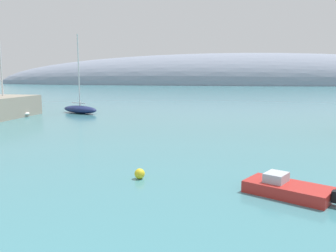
# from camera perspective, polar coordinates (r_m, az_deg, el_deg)

# --- Properties ---
(distant_ridge) EXTENTS (275.52, 52.40, 33.19)m
(distant_ridge) POSITION_cam_1_polar(r_m,az_deg,el_deg) (192.81, 10.74, 6.67)
(distant_ridge) COLOR gray
(distant_ridge) RESTS_ON ground
(sailboat_white_near_shore) EXTENTS (8.16, 3.61, 9.38)m
(sailboat_white_near_shore) POSITION_cam_1_polar(r_m,az_deg,el_deg) (49.42, -25.15, 2.11)
(sailboat_white_near_shore) COLOR white
(sailboat_white_near_shore) RESTS_ON water
(sailboat_navy_mid_mooring) EXTENTS (6.43, 4.58, 10.52)m
(sailboat_navy_mid_mooring) POSITION_cam_1_polar(r_m,az_deg,el_deg) (49.04, -14.15, 2.75)
(sailboat_navy_mid_mooring) COLOR navy
(sailboat_navy_mid_mooring) RESTS_ON water
(motorboat_red_foreground) EXTENTS (4.01, 3.23, 0.91)m
(motorboat_red_foreground) POSITION_cam_1_polar(r_m,az_deg,el_deg) (16.22, 18.87, -9.62)
(motorboat_red_foreground) COLOR red
(motorboat_red_foreground) RESTS_ON water
(mooring_buoy_yellow) EXTENTS (0.53, 0.53, 0.53)m
(mooring_buoy_yellow) POSITION_cam_1_polar(r_m,az_deg,el_deg) (17.78, -4.65, -7.75)
(mooring_buoy_yellow) COLOR yellow
(mooring_buoy_yellow) RESTS_ON water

